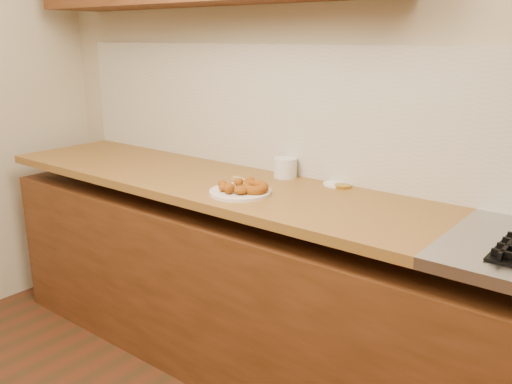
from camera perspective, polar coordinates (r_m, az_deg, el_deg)
wall_back at (r=2.35m, az=11.62°, el=11.27°), size 4.00×0.02×2.70m
base_cabinet at (r=2.36m, az=6.77°, el=-13.05°), size 3.60×0.60×0.77m
butcher_block at (r=2.55m, az=-5.37°, el=1.15°), size 2.30×0.62×0.04m
backsplash at (r=2.35m, az=11.28°, el=7.62°), size 3.60×0.02×0.60m
donut_plate at (r=2.26m, az=-1.67°, el=-0.01°), size 0.26×0.26×0.01m
ring_donut at (r=2.23m, az=-0.10°, el=0.48°), size 0.16×0.16×0.05m
fried_dough_chunks at (r=2.25m, az=-2.20°, el=0.62°), size 0.18×0.20×0.04m
plastic_tub at (r=2.53m, az=3.10°, el=2.59°), size 0.13×0.13×0.09m
tub_lid at (r=2.42m, az=8.57°, el=0.83°), size 0.17×0.17×0.01m
brass_jar_lid at (r=2.38m, az=9.12°, el=0.61°), size 0.09×0.09×0.01m
wooden_utensil at (r=2.42m, az=-1.01°, el=1.08°), size 0.19×0.06×0.01m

